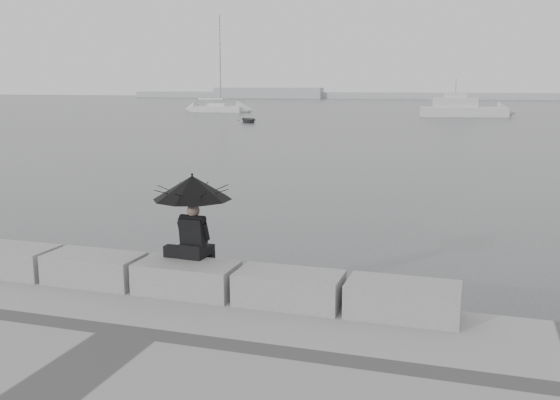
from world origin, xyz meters
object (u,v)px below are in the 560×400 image
(dinghy, at_px, (248,120))
(motor_cruiser, at_px, (463,109))
(sailboat_left, at_px, (218,108))
(seated_person, at_px, (192,196))

(dinghy, bearing_deg, motor_cruiser, 10.68)
(sailboat_left, height_order, motor_cruiser, sailboat_left)
(sailboat_left, distance_m, motor_cruiser, 32.42)
(seated_person, relative_size, motor_cruiser, 0.14)
(seated_person, relative_size, dinghy, 0.45)
(seated_person, height_order, dinghy, seated_person)
(sailboat_left, bearing_deg, dinghy, -60.40)
(seated_person, bearing_deg, motor_cruiser, 91.03)
(seated_person, distance_m, dinghy, 52.81)
(seated_person, xyz_separation_m, motor_cruiser, (2.64, 67.87, -1.13))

